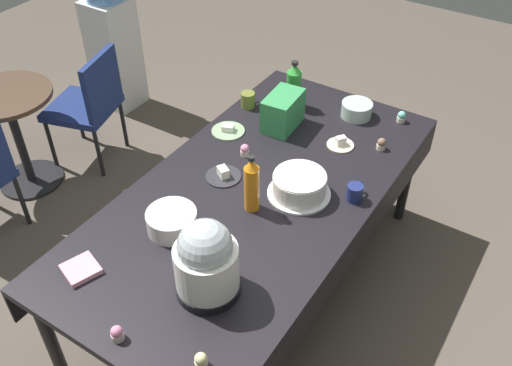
% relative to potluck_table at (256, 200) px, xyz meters
% --- Properties ---
extents(ground, '(9.00, 9.00, 0.00)m').
position_rel_potluck_table_xyz_m(ground, '(0.00, 0.00, -0.69)').
color(ground, brown).
extents(potluck_table, '(2.20, 1.10, 0.75)m').
position_rel_potluck_table_xyz_m(potluck_table, '(0.00, 0.00, 0.00)').
color(potluck_table, black).
rests_on(potluck_table, ground).
extents(frosted_layer_cake, '(0.31, 0.31, 0.12)m').
position_rel_potluck_table_xyz_m(frosted_layer_cake, '(0.09, -0.19, 0.12)').
color(frosted_layer_cake, silver).
rests_on(frosted_layer_cake, potluck_table).
extents(slow_cooker, '(0.27, 0.27, 0.37)m').
position_rel_potluck_table_xyz_m(slow_cooker, '(-0.63, -0.17, 0.23)').
color(slow_cooker, black).
rests_on(slow_cooker, potluck_table).
extents(glass_salad_bowl, '(0.18, 0.18, 0.09)m').
position_rel_potluck_table_xyz_m(glass_salad_bowl, '(0.89, -0.13, 0.11)').
color(glass_salad_bowl, '#B2C6BC').
rests_on(glass_salad_bowl, potluck_table).
extents(ceramic_snack_bowl, '(0.23, 0.23, 0.10)m').
position_rel_potluck_table_xyz_m(ceramic_snack_bowl, '(-0.43, 0.18, 0.11)').
color(ceramic_snack_bowl, silver).
rests_on(ceramic_snack_bowl, potluck_table).
extents(dessert_plate_charcoal, '(0.18, 0.18, 0.06)m').
position_rel_potluck_table_xyz_m(dessert_plate_charcoal, '(-0.00, 0.20, 0.08)').
color(dessert_plate_charcoal, '#2D2D33').
rests_on(dessert_plate_charcoal, potluck_table).
extents(dessert_plate_sage, '(0.19, 0.19, 0.04)m').
position_rel_potluck_table_xyz_m(dessert_plate_sage, '(0.35, 0.41, 0.07)').
color(dessert_plate_sage, '#8CA87F').
rests_on(dessert_plate_sage, potluck_table).
extents(dessert_plate_cream, '(0.15, 0.15, 0.06)m').
position_rel_potluck_table_xyz_m(dessert_plate_cream, '(0.57, -0.18, 0.08)').
color(dessert_plate_cream, beige).
rests_on(dessert_plate_cream, potluck_table).
extents(cupcake_vanilla, '(0.05, 0.05, 0.07)m').
position_rel_potluck_table_xyz_m(cupcake_vanilla, '(0.97, -0.37, 0.09)').
color(cupcake_vanilla, beige).
rests_on(cupcake_vanilla, potluck_table).
extents(cupcake_rose, '(0.05, 0.05, 0.07)m').
position_rel_potluck_table_xyz_m(cupcake_rose, '(-0.93, -0.36, 0.09)').
color(cupcake_rose, beige).
rests_on(cupcake_rose, potluck_table).
extents(cupcake_lemon, '(0.05, 0.05, 0.07)m').
position_rel_potluck_table_xyz_m(cupcake_lemon, '(-1.01, -0.03, 0.09)').
color(cupcake_lemon, beige).
rests_on(cupcake_lemon, potluck_table).
extents(cupcake_cocoa, '(0.05, 0.05, 0.07)m').
position_rel_potluck_table_xyz_m(cupcake_cocoa, '(0.66, -0.38, 0.09)').
color(cupcake_cocoa, beige).
rests_on(cupcake_cocoa, potluck_table).
extents(cupcake_berry, '(0.05, 0.05, 0.07)m').
position_rel_potluck_table_xyz_m(cupcake_berry, '(0.21, 0.21, 0.09)').
color(cupcake_berry, beige).
rests_on(cupcake_berry, potluck_table).
extents(soda_bottle_orange_juice, '(0.07, 0.07, 0.31)m').
position_rel_potluck_table_xyz_m(soda_bottle_orange_juice, '(-0.11, -0.05, 0.21)').
color(soda_bottle_orange_juice, orange).
rests_on(soda_bottle_orange_juice, potluck_table).
extents(soda_bottle_lime_soda, '(0.09, 0.09, 0.29)m').
position_rel_potluck_table_xyz_m(soda_bottle_lime_soda, '(0.79, 0.24, 0.20)').
color(soda_bottle_lime_soda, green).
rests_on(soda_bottle_lime_soda, potluck_table).
extents(coffee_mug_navy, '(0.12, 0.08, 0.08)m').
position_rel_potluck_table_xyz_m(coffee_mug_navy, '(0.21, -0.44, 0.10)').
color(coffee_mug_navy, navy).
rests_on(coffee_mug_navy, potluck_table).
extents(coffee_mug_olive, '(0.13, 0.08, 0.09)m').
position_rel_potluck_table_xyz_m(coffee_mug_olive, '(0.63, 0.46, 0.11)').
color(coffee_mug_olive, olive).
rests_on(coffee_mug_olive, potluck_table).
extents(soda_carton, '(0.27, 0.18, 0.20)m').
position_rel_potluck_table_xyz_m(soda_carton, '(0.56, 0.18, 0.16)').
color(soda_carton, '#338C4C').
rests_on(soda_carton, potluck_table).
extents(paper_napkin_stack, '(0.18, 0.18, 0.02)m').
position_rel_potluck_table_xyz_m(paper_napkin_stack, '(-0.84, 0.34, 0.07)').
color(paper_napkin_stack, pink).
rests_on(paper_napkin_stack, potluck_table).
extents(maroon_chair_right, '(0.55, 0.55, 0.85)m').
position_rel_potluck_table_xyz_m(maroon_chair_right, '(0.42, 1.65, -0.20)').
color(maroon_chair_right, navy).
rests_on(maroon_chair_right, ground).
extents(round_cafe_table, '(0.60, 0.60, 0.72)m').
position_rel_potluck_table_xyz_m(round_cafe_table, '(-0.05, 1.88, -0.19)').
color(round_cafe_table, '#473323').
rests_on(round_cafe_table, ground).
extents(water_cooler, '(0.32, 0.32, 1.24)m').
position_rel_potluck_table_xyz_m(water_cooler, '(1.09, 2.06, -0.10)').
color(water_cooler, silver).
rests_on(water_cooler, ground).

